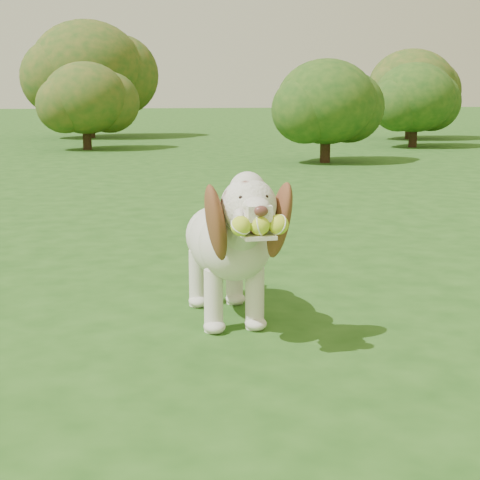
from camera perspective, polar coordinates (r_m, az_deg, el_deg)
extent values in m
plane|color=#204A15|center=(2.99, -2.74, -7.19)|extent=(80.00, 80.00, 0.00)
ellipsoid|color=silver|center=(3.13, -1.24, -0.17)|extent=(0.31, 0.58, 0.30)
ellipsoid|color=silver|center=(2.92, -0.38, -0.33)|extent=(0.30, 0.30, 0.29)
ellipsoid|color=silver|center=(3.32, -1.94, 0.36)|extent=(0.28, 0.28, 0.27)
cylinder|color=silver|center=(2.80, 0.12, 0.76)|extent=(0.16, 0.24, 0.23)
sphere|color=silver|center=(2.67, 0.67, 2.68)|extent=(0.21, 0.21, 0.21)
sphere|color=silver|center=(2.68, 0.58, 3.91)|extent=(0.14, 0.14, 0.13)
cube|color=silver|center=(2.56, 1.28, 2.20)|extent=(0.09, 0.12, 0.06)
ellipsoid|color=#592D28|center=(2.50, 1.65, 2.26)|extent=(0.05, 0.03, 0.04)
cube|color=silver|center=(2.56, 1.35, 0.35)|extent=(0.12, 0.13, 0.01)
ellipsoid|color=brown|center=(2.66, -1.89, 1.34)|extent=(0.12, 0.20, 0.32)
ellipsoid|color=brown|center=(2.72, 3.08, 1.54)|extent=(0.12, 0.19, 0.32)
cylinder|color=silver|center=(3.43, -2.34, 1.30)|extent=(0.06, 0.15, 0.11)
cylinder|color=silver|center=(2.97, -2.07, -4.72)|extent=(0.08, 0.08, 0.26)
cylinder|color=silver|center=(3.01, 1.15, -4.52)|extent=(0.08, 0.08, 0.26)
cylinder|color=silver|center=(3.33, -3.31, -2.95)|extent=(0.08, 0.08, 0.26)
cylinder|color=silver|center=(3.36, -0.43, -2.79)|extent=(0.08, 0.08, 0.26)
sphere|color=#C7E031|center=(2.51, 0.06, 1.08)|extent=(0.07, 0.07, 0.07)
sphere|color=#C7E031|center=(2.52, 1.54, 1.14)|extent=(0.07, 0.07, 0.07)
sphere|color=#C7E031|center=(2.54, 3.01, 1.20)|extent=(0.07, 0.07, 0.07)
cylinder|color=#382314|center=(15.82, -11.64, 9.17)|extent=(0.24, 0.24, 0.77)
ellipsoid|color=#1B4515|center=(15.82, -11.79, 12.89)|extent=(2.31, 2.31, 1.97)
cylinder|color=#382314|center=(13.20, 13.27, 8.02)|extent=(0.14, 0.14, 0.46)
ellipsoid|color=#1B4515|center=(13.18, 13.40, 10.71)|extent=(1.39, 1.39, 1.18)
cylinder|color=#382314|center=(15.43, 13.04, 8.70)|extent=(0.18, 0.18, 0.58)
ellipsoid|color=#1B4515|center=(15.41, 13.17, 11.55)|extent=(1.73, 1.73, 1.47)
cylinder|color=#382314|center=(10.13, 6.63, 7.24)|extent=(0.14, 0.14, 0.45)
ellipsoid|color=#1B4515|center=(10.10, 6.71, 10.61)|extent=(1.34, 1.34, 1.14)
cylinder|color=#382314|center=(12.60, -11.78, 7.93)|extent=(0.14, 0.14, 0.46)
ellipsoid|color=#1B4515|center=(12.58, -11.90, 10.74)|extent=(1.39, 1.39, 1.18)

